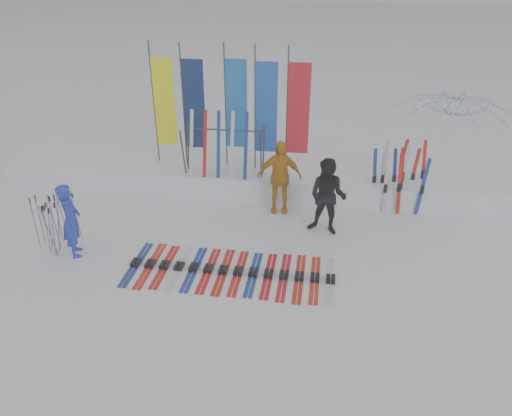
% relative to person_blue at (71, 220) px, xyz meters
% --- Properties ---
extents(ground, '(120.00, 120.00, 0.00)m').
position_rel_person_blue_xyz_m(ground, '(3.57, -0.85, -0.81)').
color(ground, white).
rests_on(ground, ground).
extents(snow_bank, '(14.00, 1.60, 0.60)m').
position_rel_person_blue_xyz_m(snow_bank, '(3.57, 3.75, -0.51)').
color(snow_bank, white).
rests_on(snow_bank, ground).
extents(person_blue, '(0.61, 0.70, 1.63)m').
position_rel_person_blue_xyz_m(person_blue, '(0.00, 0.00, 0.00)').
color(person_blue, '#1F30B9').
rests_on(person_blue, ground).
extents(person_black, '(1.01, 0.88, 1.78)m').
position_rel_person_blue_xyz_m(person_black, '(5.24, 1.72, 0.08)').
color(person_black, black).
rests_on(person_black, ground).
extents(person_yellow, '(1.12, 0.57, 1.83)m').
position_rel_person_blue_xyz_m(person_yellow, '(4.06, 2.62, 0.10)').
color(person_yellow, orange).
rests_on(person_yellow, ground).
extents(tent_canopy, '(3.76, 3.79, 2.64)m').
position_rel_person_blue_xyz_m(tent_canopy, '(8.27, 4.58, 0.51)').
color(tent_canopy, white).
rests_on(tent_canopy, ground).
extents(ski_row, '(4.16, 1.70, 0.07)m').
position_rel_person_blue_xyz_m(ski_row, '(3.39, -0.22, -0.78)').
color(ski_row, navy).
rests_on(ski_row, ground).
extents(pole_cluster, '(0.75, 0.88, 1.26)m').
position_rel_person_blue_xyz_m(pole_cluster, '(-0.52, 0.15, -0.21)').
color(pole_cluster, '#595B60').
rests_on(pole_cluster, ground).
extents(feather_flags, '(4.10, 0.26, 3.20)m').
position_rel_person_blue_xyz_m(feather_flags, '(2.63, 3.89, 1.43)').
color(feather_flags, '#383A3F').
rests_on(feather_flags, ground).
extents(ski_rack, '(2.04, 0.80, 1.23)m').
position_rel_person_blue_xyz_m(ski_rack, '(2.54, 3.35, 0.57)').
color(ski_rack, '#383A3F').
rests_on(ski_rack, ground).
extents(upright_skis, '(1.31, 0.94, 1.65)m').
position_rel_person_blue_xyz_m(upright_skis, '(6.97, 3.37, -0.04)').
color(upright_skis, red).
rests_on(upright_skis, ground).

